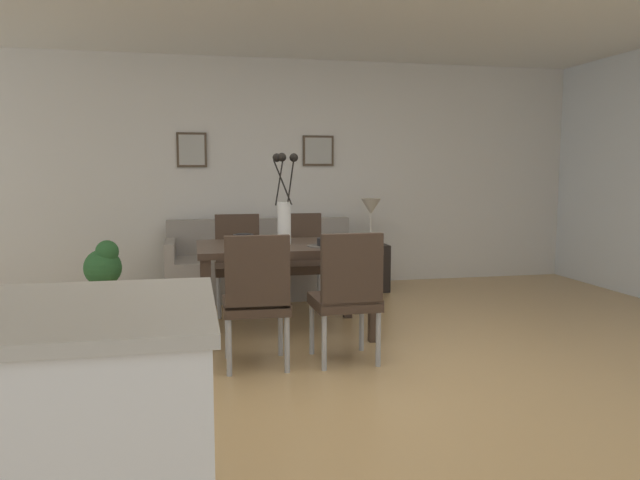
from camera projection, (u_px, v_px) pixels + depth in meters
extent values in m
plane|color=tan|center=(349.00, 373.00, 4.00)|extent=(9.00, 9.00, 0.00)
cube|color=silver|center=(279.00, 174.00, 7.01)|extent=(9.00, 0.10, 2.60)
cube|color=#3D2D23|center=(284.00, 247.00, 4.92)|extent=(1.40, 0.92, 0.05)
cube|color=#3D2D23|center=(348.00, 280.00, 5.48)|extent=(0.07, 0.07, 0.69)
cube|color=#3D2D23|center=(205.00, 286.00, 5.22)|extent=(0.07, 0.07, 0.69)
cube|color=#3D2D23|center=(374.00, 298.00, 4.71)|extent=(0.07, 0.07, 0.69)
cube|color=#3D2D23|center=(207.00, 306.00, 4.44)|extent=(0.07, 0.07, 0.69)
cube|color=#3D2D23|center=(256.00, 305.00, 4.12)|extent=(0.45, 0.45, 0.08)
cube|color=#3D2D23|center=(257.00, 272.00, 3.90)|extent=(0.42, 0.07, 0.48)
cylinder|color=#9EA0A5|center=(281.00, 330.00, 4.36)|extent=(0.04, 0.04, 0.38)
cylinder|color=#9EA0A5|center=(227.00, 332.00, 4.30)|extent=(0.04, 0.04, 0.38)
cylinder|color=#9EA0A5|center=(287.00, 345.00, 3.99)|extent=(0.04, 0.04, 0.38)
cylinder|color=#9EA0A5|center=(229.00, 348.00, 3.92)|extent=(0.04, 0.04, 0.38)
cube|color=#3D2D23|center=(239.00, 269.00, 5.66)|extent=(0.45, 0.45, 0.08)
cube|color=#3D2D23|center=(237.00, 239.00, 5.81)|extent=(0.42, 0.07, 0.48)
cylinder|color=#9EA0A5|center=(219.00, 298.00, 5.46)|extent=(0.04, 0.04, 0.38)
cylinder|color=#9EA0A5|center=(261.00, 296.00, 5.53)|extent=(0.04, 0.04, 0.38)
cylinder|color=#9EA0A5|center=(218.00, 290.00, 5.83)|extent=(0.04, 0.04, 0.38)
cylinder|color=#9EA0A5|center=(258.00, 288.00, 5.90)|extent=(0.04, 0.04, 0.38)
cube|color=#3D2D23|center=(344.00, 302.00, 4.23)|extent=(0.45, 0.45, 0.08)
cube|color=#3D2D23|center=(352.00, 269.00, 4.02)|extent=(0.42, 0.07, 0.48)
cylinder|color=#9EA0A5|center=(362.00, 325.00, 4.49)|extent=(0.04, 0.04, 0.38)
cylinder|color=#9EA0A5|center=(312.00, 329.00, 4.40)|extent=(0.04, 0.04, 0.38)
cylinder|color=#9EA0A5|center=(378.00, 339.00, 4.12)|extent=(0.04, 0.04, 0.38)
cylinder|color=#9EA0A5|center=(324.00, 343.00, 4.03)|extent=(0.04, 0.04, 0.38)
cube|color=#3D2D23|center=(303.00, 267.00, 5.77)|extent=(0.44, 0.44, 0.08)
cube|color=#3D2D23|center=(300.00, 238.00, 5.92)|extent=(0.42, 0.06, 0.48)
cylinder|color=#9EA0A5|center=(287.00, 295.00, 5.57)|extent=(0.04, 0.04, 0.38)
cylinder|color=#9EA0A5|center=(327.00, 294.00, 5.65)|extent=(0.04, 0.04, 0.38)
cylinder|color=#9EA0A5|center=(281.00, 288.00, 5.94)|extent=(0.04, 0.04, 0.38)
cylinder|color=#9EA0A5|center=(319.00, 286.00, 6.02)|extent=(0.04, 0.04, 0.38)
cylinder|color=white|center=(284.00, 223.00, 4.90)|extent=(0.11, 0.11, 0.34)
cylinder|color=black|center=(291.00, 182.00, 4.89)|extent=(0.05, 0.12, 0.37)
sphere|color=black|center=(294.00, 158.00, 4.88)|extent=(0.07, 0.07, 0.07)
cylinder|color=black|center=(279.00, 182.00, 4.90)|extent=(0.08, 0.05, 0.38)
sphere|color=black|center=(277.00, 158.00, 4.90)|extent=(0.07, 0.07, 0.07)
cylinder|color=black|center=(283.00, 183.00, 4.80)|extent=(0.15, 0.06, 0.36)
sphere|color=black|center=(282.00, 157.00, 4.75)|extent=(0.07, 0.07, 0.07)
cylinder|color=#4C4742|center=(248.00, 248.00, 4.65)|extent=(0.32, 0.32, 0.01)
cylinder|color=black|center=(248.00, 244.00, 4.65)|extent=(0.17, 0.17, 0.06)
cylinder|color=black|center=(248.00, 242.00, 4.65)|extent=(0.13, 0.13, 0.04)
cylinder|color=#4C4742|center=(243.00, 242.00, 5.05)|extent=(0.32, 0.32, 0.01)
cylinder|color=black|center=(243.00, 238.00, 5.05)|extent=(0.17, 0.17, 0.06)
cylinder|color=black|center=(243.00, 236.00, 5.05)|extent=(0.13, 0.13, 0.04)
cylinder|color=#4C4742|center=(328.00, 246.00, 4.78)|extent=(0.32, 0.32, 0.01)
cylinder|color=black|center=(328.00, 242.00, 4.78)|extent=(0.17, 0.17, 0.06)
cylinder|color=black|center=(328.00, 240.00, 4.78)|extent=(0.13, 0.13, 0.04)
cube|color=gray|center=(263.00, 276.00, 6.50)|extent=(2.03, 0.84, 0.42)
cube|color=gray|center=(260.00, 236.00, 6.78)|extent=(2.03, 0.16, 0.38)
cube|color=gray|center=(350.00, 245.00, 6.66)|extent=(0.10, 0.84, 0.20)
cube|color=gray|center=(170.00, 250.00, 6.26)|extent=(0.10, 0.84, 0.20)
cube|color=black|center=(370.00, 267.00, 6.75)|extent=(0.36, 0.36, 0.52)
cylinder|color=beige|center=(371.00, 241.00, 6.72)|extent=(0.12, 0.12, 0.08)
cylinder|color=beige|center=(371.00, 225.00, 6.70)|extent=(0.02, 0.02, 0.30)
cone|color=beige|center=(371.00, 207.00, 6.67)|extent=(0.22, 0.22, 0.18)
cube|color=silver|center=(9.00, 461.00, 1.87)|extent=(1.23, 0.81, 0.88)
cube|color=#A8A399|center=(0.00, 315.00, 1.81)|extent=(1.27, 0.85, 0.04)
cube|color=#473828|center=(192.00, 150.00, 6.71)|extent=(0.33, 0.02, 0.38)
cube|color=#B2B2AD|center=(192.00, 150.00, 6.70)|extent=(0.28, 0.01, 0.33)
cube|color=#473828|center=(318.00, 151.00, 7.01)|extent=(0.36, 0.02, 0.35)
cube|color=#B2B2AD|center=(318.00, 151.00, 6.99)|extent=(0.31, 0.01, 0.30)
cylinder|color=brown|center=(104.00, 297.00, 5.88)|extent=(0.24, 0.24, 0.22)
sphere|color=#2D6633|center=(103.00, 268.00, 5.85)|extent=(0.36, 0.36, 0.36)
sphere|color=#2D6633|center=(107.00, 252.00, 5.81)|extent=(0.22, 0.22, 0.22)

